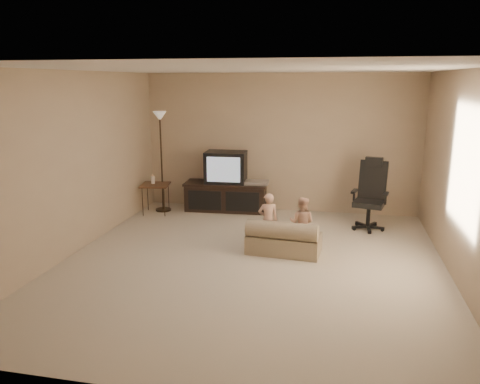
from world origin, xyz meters
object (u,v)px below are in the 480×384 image
object	(u,v)px
side_table	(155,185)
toddler_right	(302,223)
child_sofa	(283,240)
toddler_left	(268,220)
tv_stand	(226,186)
floor_lamp	(161,139)
office_chair	(370,204)

from	to	relation	value
side_table	toddler_right	distance (m)	3.04
child_sofa	toddler_left	distance (m)	0.42
tv_stand	floor_lamp	world-z (taller)	floor_lamp
floor_lamp	toddler_right	distance (m)	3.20
floor_lamp	toddler_left	world-z (taller)	floor_lamp
side_table	toddler_left	size ratio (longest dim) A/B	0.93
tv_stand	side_table	distance (m)	1.30
office_chair	side_table	xyz separation A→B (m)	(-3.75, 0.12, 0.11)
side_table	child_sofa	world-z (taller)	side_table
side_table	floor_lamp	world-z (taller)	floor_lamp
toddler_right	tv_stand	bearing A→B (deg)	-39.80
floor_lamp	toddler_right	world-z (taller)	floor_lamp
floor_lamp	toddler_left	size ratio (longest dim) A/B	2.31
child_sofa	toddler_right	size ratio (longest dim) A/B	1.39
side_table	toddler_right	size ratio (longest dim) A/B	0.97
floor_lamp	child_sofa	distance (m)	3.22
toddler_right	toddler_left	bearing A→B (deg)	10.87
side_table	floor_lamp	bearing A→B (deg)	70.54
side_table	toddler_left	world-z (taller)	toddler_left
tv_stand	toddler_left	world-z (taller)	tv_stand
floor_lamp	side_table	bearing A→B (deg)	-109.46
toddler_right	office_chair	bearing A→B (deg)	-122.01
toddler_left	toddler_right	bearing A→B (deg)	165.56
tv_stand	child_sofa	world-z (taller)	tv_stand
tv_stand	side_table	world-z (taller)	tv_stand
tv_stand	side_table	size ratio (longest dim) A/B	2.14
toddler_left	toddler_right	size ratio (longest dim) A/B	1.05
child_sofa	toddler_left	bearing A→B (deg)	139.55
office_chair	child_sofa	distance (m)	1.90
office_chair	tv_stand	bearing A→B (deg)	-179.81
toddler_left	side_table	bearing A→B (deg)	-46.18
tv_stand	toddler_right	world-z (taller)	tv_stand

